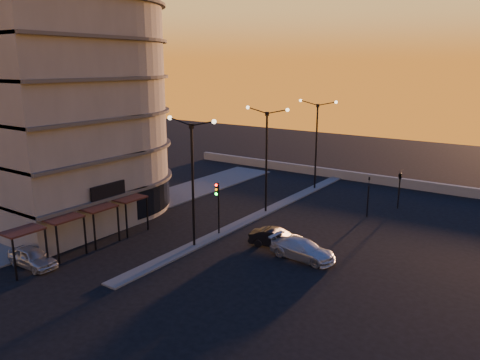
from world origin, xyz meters
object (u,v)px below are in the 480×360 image
(traffic_light_main, at_px, (218,200))
(car_hatchback, at_px, (32,257))
(car_wagon, at_px, (303,249))
(streetlamp_mid, at_px, (267,152))
(car_sedan, at_px, (277,238))

(traffic_light_main, relative_size, car_hatchback, 1.09)
(car_wagon, bearing_deg, traffic_light_main, 91.30)
(car_hatchback, bearing_deg, traffic_light_main, -29.69)
(car_hatchback, height_order, car_wagon, car_wagon)
(car_wagon, bearing_deg, streetlamp_mid, 49.13)
(car_hatchback, xyz_separation_m, car_sedan, (11.50, 12.24, -0.00))
(traffic_light_main, xyz_separation_m, car_sedan, (5.00, 0.55, -2.23))
(car_sedan, bearing_deg, car_hatchback, 123.95)
(streetlamp_mid, bearing_deg, traffic_light_main, -90.00)
(car_sedan, bearing_deg, traffic_light_main, 83.43)
(traffic_light_main, distance_m, car_sedan, 5.50)
(traffic_light_main, bearing_deg, car_sedan, 6.26)
(car_hatchback, bearing_deg, car_sedan, -43.84)
(streetlamp_mid, relative_size, car_sedan, 2.37)
(car_hatchback, distance_m, car_wagon, 18.10)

